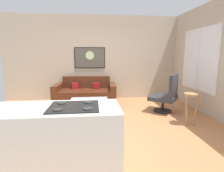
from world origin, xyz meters
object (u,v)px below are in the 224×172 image
Objects in this scene: coffee_table at (89,101)px; bar_stool at (190,102)px; couch at (86,94)px; wall_painting at (90,58)px; armchair at (167,95)px.

coffee_table is 1.29× the size of bar_stool.
wall_painting reaches higher than couch.
bar_stool reaches higher than coffee_table.
couch is 2.45m from armchair.
bar_stool is 0.69× the size of wall_painting.
bar_stool is (0.14, -0.90, 0.05)m from armchair.
coffee_table is at bearing 161.13° from bar_stool.
couch is at bearing 152.94° from armchair.
couch is at bearing 138.97° from bar_stool.
couch reaches higher than coffee_table.
armchair is 1.45× the size of bar_stool.
wall_painting is (0.15, 0.56, 1.13)m from couch.
couch is 1.91× the size of armchair.
armchair is 0.91m from bar_stool.
wall_painting is (0.00, 1.83, 1.02)m from coffee_table.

